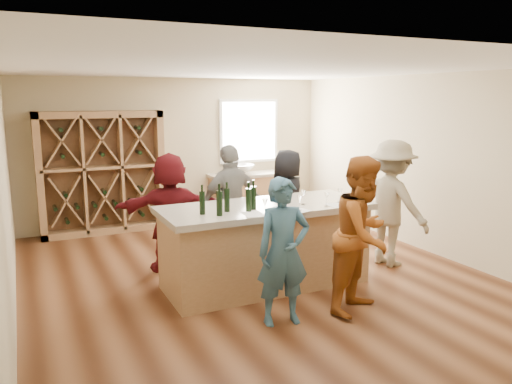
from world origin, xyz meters
name	(u,v)px	position (x,y,z in m)	size (l,w,h in m)	color
floor	(256,280)	(0.00, 0.00, -0.05)	(6.00, 7.00, 0.10)	brown
ceiling	(256,65)	(0.00, 0.00, 2.85)	(6.00, 7.00, 0.10)	white
wall_back	(178,151)	(0.00, 3.55, 1.40)	(6.00, 0.10, 2.80)	#C2B28C
wall_front	(474,249)	(0.00, -3.55, 1.40)	(6.00, 0.10, 2.80)	#C2B28C
wall_right	(429,164)	(3.05, 0.00, 1.40)	(0.10, 7.00, 2.80)	#C2B28C
window_frame	(249,131)	(1.50, 3.47, 1.75)	(1.30, 0.06, 1.30)	white
window_pane	(250,131)	(1.50, 3.44, 1.75)	(1.18, 0.01, 1.18)	white
wine_rack	(102,173)	(-1.50, 3.27, 1.10)	(2.20, 0.45, 2.20)	#9B724A
back_counter_base	(250,196)	(1.40, 3.20, 0.43)	(1.60, 0.58, 0.86)	#9B724A
back_counter_top	(250,174)	(1.40, 3.20, 0.89)	(1.70, 0.62, 0.06)	#A49886
sink	(241,169)	(1.20, 3.20, 1.01)	(0.54, 0.54, 0.19)	silver
faucet	(237,165)	(1.20, 3.38, 1.07)	(0.02, 0.02, 0.30)	silver
tasting_counter_base	(265,248)	(-0.01, -0.32, 0.50)	(2.60, 1.00, 1.00)	#9B724A
tasting_counter_top	(266,208)	(-0.01, -0.32, 1.04)	(2.72, 1.12, 0.08)	#A49886
wine_bottle_a	(202,203)	(-0.92, -0.46, 1.22)	(0.07, 0.07, 0.27)	black
wine_bottle_b	(219,203)	(-0.76, -0.61, 1.23)	(0.07, 0.07, 0.30)	black
wine_bottle_c	(227,200)	(-0.60, -0.45, 1.22)	(0.07, 0.07, 0.28)	black
wine_bottle_d	(249,200)	(-0.36, -0.56, 1.22)	(0.07, 0.07, 0.28)	black
wine_bottle_e	(253,198)	(-0.26, -0.48, 1.22)	(0.07, 0.07, 0.29)	black
wine_glass_a	(265,206)	(-0.26, -0.79, 1.18)	(0.07, 0.07, 0.20)	white
wine_glass_b	(300,203)	(0.21, -0.80, 1.17)	(0.07, 0.07, 0.19)	white
wine_glass_c	(327,200)	(0.64, -0.74, 1.17)	(0.07, 0.07, 0.18)	white
wine_glass_d	(303,197)	(0.44, -0.50, 1.17)	(0.07, 0.07, 0.19)	white
wine_glass_e	(340,196)	(0.95, -0.59, 1.16)	(0.06, 0.06, 0.17)	white
tasting_menu_a	(253,214)	(-0.37, -0.70, 1.08)	(0.23, 0.31, 0.00)	white
tasting_menu_b	(298,210)	(0.22, -0.76, 1.08)	(0.21, 0.28, 0.00)	white
tasting_menu_c	(336,205)	(0.79, -0.74, 1.08)	(0.20, 0.27, 0.00)	white
person_near_left	(283,252)	(-0.34, -1.40, 0.81)	(0.59, 0.43, 1.62)	#335972
person_near_right	(363,235)	(0.64, -1.50, 0.90)	(0.88, 0.48, 1.81)	#994C19
person_server	(391,203)	(2.02, -0.37, 0.92)	(1.19, 0.55, 1.84)	gray
person_far_mid	(231,205)	(-0.07, 0.69, 0.89)	(1.04, 0.53, 1.77)	slate
person_far_right	(288,201)	(0.95, 0.82, 0.82)	(0.80, 0.52, 1.64)	black
person_far_left	(171,212)	(-0.95, 0.81, 0.85)	(1.57, 0.56, 1.69)	#590F14
wine_bottle_f	(280,197)	(0.04, -0.62, 1.23)	(0.07, 0.07, 0.30)	black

